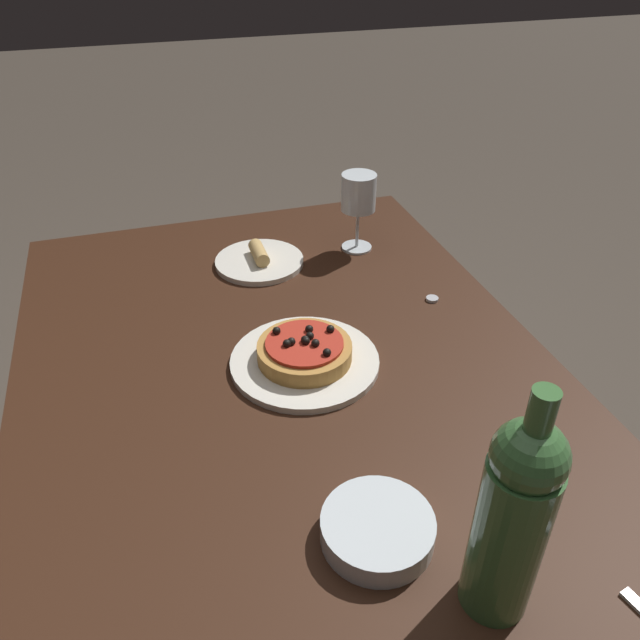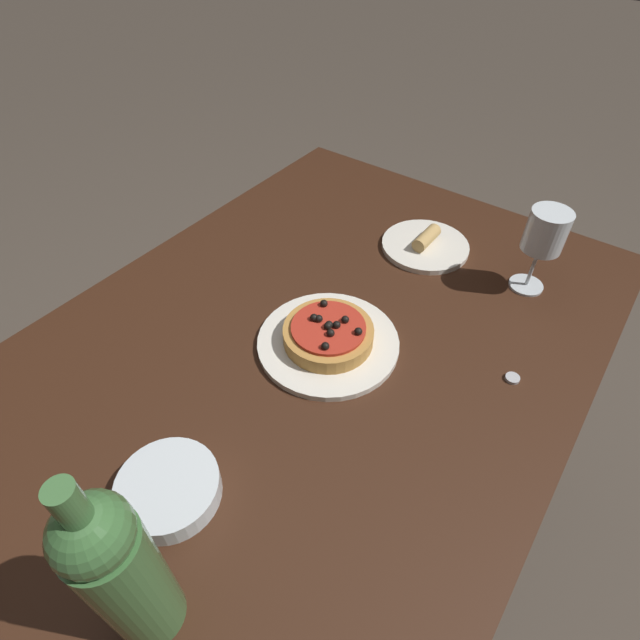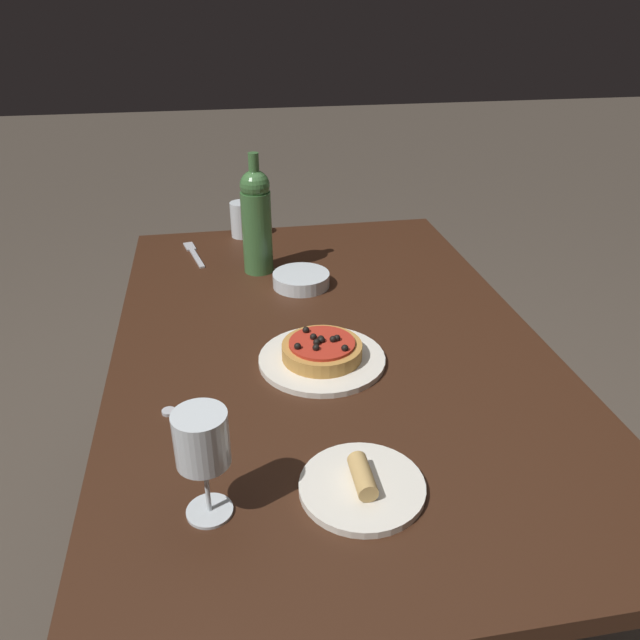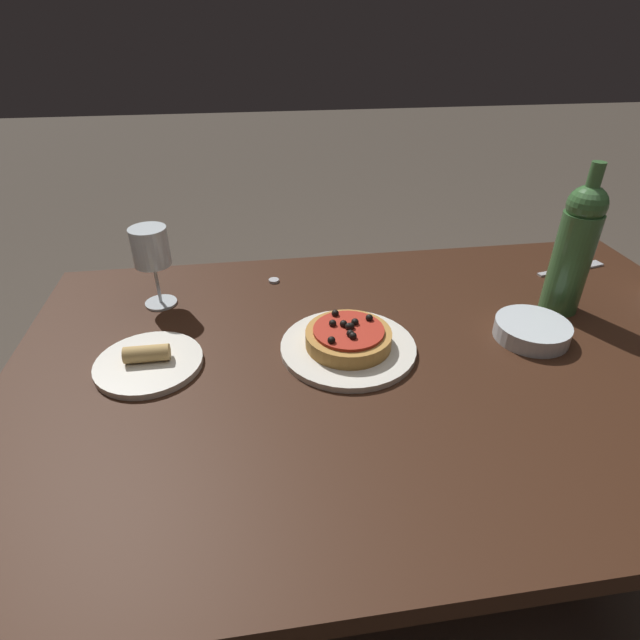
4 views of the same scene
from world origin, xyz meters
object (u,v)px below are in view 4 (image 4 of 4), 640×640
side_plate (149,362)px  bottle_cap (274,281)px  fork (574,268)px  wine_bottle (575,248)px  dining_table (393,391)px  side_bowl (532,330)px  dinner_plate (348,347)px  wine_glass (151,250)px  pizza (348,337)px

side_plate → bottle_cap: size_ratio=7.87×
fork → bottle_cap: size_ratio=7.84×
wine_bottle → fork: wine_bottle is taller
dining_table → side_bowl: 0.29m
dinner_plate → side_bowl: 0.36m
dining_table → side_plate: 0.46m
dining_table → fork: (0.53, 0.28, 0.09)m
wine_bottle → fork: size_ratio=1.63×
side_plate → bottle_cap: 0.38m
wine_bottle → fork: bearing=49.5°
wine_glass → fork: (0.98, 0.03, -0.12)m
fork → pizza: bearing=-170.0°
dinner_plate → fork: (0.61, 0.25, -0.00)m
pizza → bottle_cap: pizza is taller
fork → bottle_cap: bearing=164.4°
dinner_plate → wine_glass: 0.45m
dinner_plate → wine_glass: bearing=148.2°
dinner_plate → bottle_cap: size_ratio=10.47×
side_bowl → side_plate: 0.72m
fork → wine_glass: bearing=169.1°
wine_bottle → side_bowl: (-0.11, -0.10, -0.12)m
dining_table → pizza: 0.15m
dinner_plate → side_plate: size_ratio=1.33×
pizza → side_plate: 0.36m
pizza → side_plate: (-0.36, 0.00, -0.02)m
wine_glass → side_plate: (0.01, -0.22, -0.12)m
dinner_plate → wine_bottle: 0.49m
dining_table → dinner_plate: bearing=160.3°
pizza → wine_bottle: (0.47, 0.08, 0.11)m
side_bowl → side_plate: side_plate is taller
fork → side_bowl: bearing=-146.6°
dinner_plate → side_bowl: (0.36, -0.01, 0.01)m
pizza → bottle_cap: size_ratio=6.62×
dining_table → wine_glass: size_ratio=8.10×
wine_glass → wine_bottle: size_ratio=0.56×
wine_glass → side_bowl: 0.77m
dining_table → side_bowl: bearing=4.1°
fork → bottle_cap: (-0.73, 0.04, 0.00)m
dinner_plate → pizza: size_ratio=1.58×
wine_bottle → wine_glass: bearing=170.3°
pizza → side_bowl: size_ratio=1.13×
dining_table → dinner_plate: (-0.08, 0.03, 0.09)m
dinner_plate → side_plate: bearing=179.5°
side_plate → dining_table: bearing=-4.3°
wine_glass → bottle_cap: (0.25, 0.07, -0.12)m
pizza → side_bowl: 0.36m
dinner_plate → wine_bottle: wine_bottle is taller
side_bowl → side_plate: size_ratio=0.75×
pizza → dining_table: bearing=-19.7°
dinner_plate → fork: bearing=22.5°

